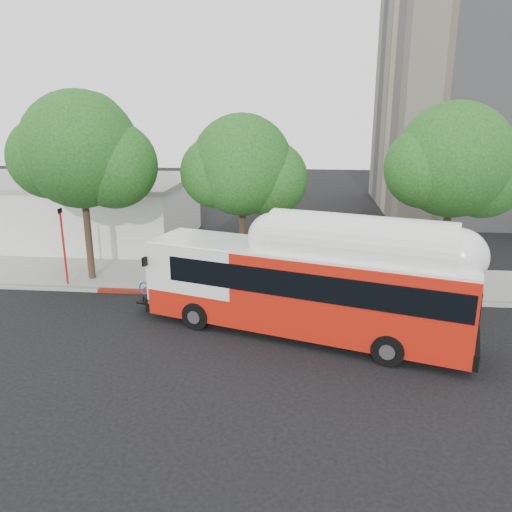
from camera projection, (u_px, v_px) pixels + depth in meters
The scene contains 10 objects.
ground at pixel (249, 331), 20.40m from camera, with size 120.00×120.00×0.00m, color black.
sidewalk at pixel (263, 279), 26.58m from camera, with size 60.00×5.00×0.15m, color gray.
curb_strip at pixel (258, 296), 24.10m from camera, with size 60.00×0.30×0.15m, color gray.
red_curb_segment at pixel (197, 294), 24.39m from camera, with size 10.00×0.32×0.16m, color maroon.
street_tree_left at pixel (90, 154), 24.69m from camera, with size 6.67×5.80×9.74m.
street_tree_mid at pixel (250, 169), 24.59m from camera, with size 5.75×5.00×8.62m.
street_tree_right at pixel (463, 165), 23.33m from camera, with size 6.21×5.40×9.18m.
low_commercial_bldg at pixel (71, 209), 34.53m from camera, with size 16.20×10.20×4.25m.
transit_bus at pixel (305, 290), 19.63m from camera, with size 13.80×6.46×4.06m.
signal_pole at pixel (64, 247), 25.03m from camera, with size 0.12×0.39×4.07m.
Camera 1 is at (2.20, -18.60, 8.66)m, focal length 35.00 mm.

